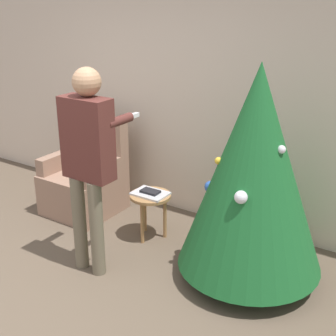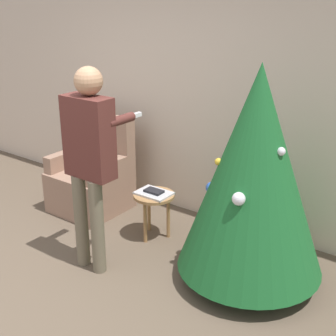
{
  "view_description": "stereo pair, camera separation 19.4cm",
  "coord_description": "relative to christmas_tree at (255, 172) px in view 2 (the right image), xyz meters",
  "views": [
    {
      "loc": [
        2.74,
        -1.98,
        2.38
      ],
      "look_at": [
        0.77,
        1.03,
        1.01
      ],
      "focal_mm": 50.0,
      "sensor_mm": 36.0,
      "label": 1
    },
    {
      "loc": [
        2.9,
        -1.86,
        2.38
      ],
      "look_at": [
        0.77,
        1.03,
        1.01
      ],
      "focal_mm": 50.0,
      "sensor_mm": 36.0,
      "label": 2
    }
  ],
  "objects": [
    {
      "name": "laptop",
      "position": [
        -1.12,
        0.11,
        -0.52
      ],
      "size": [
        0.34,
        0.25,
        0.02
      ],
      "color": "silver",
      "rests_on": "side_stool"
    },
    {
      "name": "wall_back",
      "position": [
        -1.39,
        0.86,
        0.34
      ],
      "size": [
        8.0,
        0.06,
        2.7
      ],
      "color": "beige",
      "rests_on": "ground_plane"
    },
    {
      "name": "armchair",
      "position": [
        -2.11,
        0.24,
        -0.65
      ],
      "size": [
        0.74,
        0.75,
        1.06
      ],
      "color": "#93705B",
      "rests_on": "ground_plane"
    },
    {
      "name": "person_standing",
      "position": [
        -1.23,
        -0.62,
        0.09
      ],
      "size": [
        0.46,
        0.57,
        1.81
      ],
      "color": "#6B604C",
      "rests_on": "ground_plane"
    },
    {
      "name": "book",
      "position": [
        -1.12,
        0.11,
        -0.5
      ],
      "size": [
        0.19,
        0.11,
        0.02
      ],
      "color": "black",
      "rests_on": "laptop"
    },
    {
      "name": "side_stool",
      "position": [
        -1.12,
        0.11,
        -0.61
      ],
      "size": [
        0.41,
        0.41,
        0.47
      ],
      "color": "#A37547",
      "rests_on": "ground_plane"
    },
    {
      "name": "ground_plane",
      "position": [
        -1.39,
        -1.37,
        -1.01
      ],
      "size": [
        14.0,
        14.0,
        0.0
      ],
      "primitive_type": "plane",
      "color": "brown"
    },
    {
      "name": "christmas_tree",
      "position": [
        0.0,
        0.0,
        0.0
      ],
      "size": [
        1.23,
        1.23,
        1.88
      ],
      "color": "brown",
      "rests_on": "ground_plane"
    }
  ]
}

